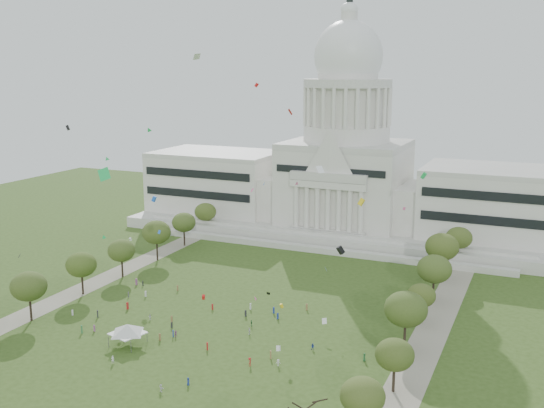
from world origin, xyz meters
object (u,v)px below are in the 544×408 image
Objects in this scene: capitol at (345,174)px; event_tent at (127,329)px; person_0 at (364,357)px; big_bare_tree at (306,406)px.

capitol is 14.12× the size of event_tent.
event_tent is 52.99m from person_0.
big_bare_tree is at bearing -74.98° from capitol.
capitol is at bearing 105.02° from big_bare_tree.
event_tent reaches higher than person_0.
capitol reaches higher than person_0.
capitol is 89.81× the size of person_0.
event_tent is (-13.56, -118.58, -18.33)m from capitol.
person_0 is (51.10, 13.71, -3.07)m from event_tent.
event_tent is at bearing -102.33° from person_0.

